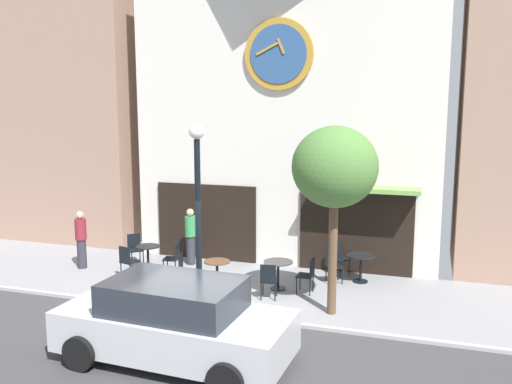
# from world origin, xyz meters

# --- Properties ---
(ground_plane) EXTENTS (27.34, 10.25, 0.13)m
(ground_plane) POSITION_xyz_m (0.00, -0.84, -0.02)
(ground_plane) COLOR gray
(clock_building) EXTENTS (9.01, 4.29, 11.27)m
(clock_building) POSITION_xyz_m (0.91, 5.72, 5.85)
(clock_building) COLOR silver
(clock_building) RESTS_ON ground_plane
(neighbor_building_left) EXTENTS (6.20, 3.80, 12.68)m
(neighbor_building_left) POSITION_xyz_m (-7.41, 6.17, 6.34)
(neighbor_building_left) COLOR #9E7A66
(neighbor_building_left) RESTS_ON ground_plane
(street_lamp) EXTENTS (0.36, 0.36, 4.27)m
(street_lamp) POSITION_xyz_m (-0.01, 0.60, 2.17)
(street_lamp) COLOR black
(street_lamp) RESTS_ON ground_plane
(street_tree) EXTENTS (1.89, 1.70, 4.25)m
(street_tree) POSITION_xyz_m (3.07, 0.99, 3.31)
(street_tree) COLOR brown
(street_tree) RESTS_ON ground_plane
(cafe_table_rightmost) EXTENTS (0.67, 0.67, 0.73)m
(cafe_table_rightmost) POSITION_xyz_m (-2.45, 2.58, 0.50)
(cafe_table_rightmost) COLOR black
(cafe_table_rightmost) RESTS_ON ground_plane
(cafe_table_center_right) EXTENTS (0.67, 0.67, 0.74)m
(cafe_table_center_right) POSITION_xyz_m (-0.01, 1.73, 0.51)
(cafe_table_center_right) COLOR black
(cafe_table_center_right) RESTS_ON ground_plane
(cafe_table_near_curb) EXTENTS (0.75, 0.75, 0.73)m
(cafe_table_near_curb) POSITION_xyz_m (1.47, 2.21, 0.54)
(cafe_table_near_curb) COLOR black
(cafe_table_near_curb) RESTS_ON ground_plane
(cafe_table_center) EXTENTS (0.75, 0.75, 0.75)m
(cafe_table_center) POSITION_xyz_m (3.42, 3.43, 0.54)
(cafe_table_center) COLOR black
(cafe_table_center) RESTS_ON ground_plane
(cafe_chair_corner) EXTENTS (0.49, 0.49, 0.90)m
(cafe_chair_corner) POSITION_xyz_m (-2.66, 1.81, 0.53)
(cafe_chair_corner) COLOR black
(cafe_chair_corner) RESTS_ON ground_plane
(cafe_chair_by_entrance) EXTENTS (0.41, 0.41, 0.90)m
(cafe_chair_by_entrance) POSITION_xyz_m (2.28, 2.13, 0.53)
(cafe_chair_by_entrance) COLOR black
(cafe_chair_by_entrance) RESTS_ON ground_plane
(cafe_chair_facing_wall) EXTENTS (0.57, 0.57, 0.90)m
(cafe_chair_facing_wall) POSITION_xyz_m (-3.15, 3.05, 0.53)
(cafe_chair_facing_wall) COLOR black
(cafe_chair_facing_wall) RESTS_ON ground_plane
(cafe_chair_near_tree) EXTENTS (0.46, 0.46, 0.90)m
(cafe_chair_near_tree) POSITION_xyz_m (1.45, 1.41, 0.53)
(cafe_chair_near_tree) COLOR black
(cafe_chair_near_tree) RESTS_ON ground_plane
(cafe_chair_right_end) EXTENTS (0.48, 0.48, 0.90)m
(cafe_chair_right_end) POSITION_xyz_m (-0.84, 1.55, 0.53)
(cafe_chair_right_end) COLOR black
(cafe_chair_right_end) RESTS_ON ground_plane
(cafe_chair_facing_street) EXTENTS (0.56, 0.56, 0.90)m
(cafe_chair_facing_street) POSITION_xyz_m (2.75, 3.91, 0.53)
(cafe_chair_facing_street) COLOR black
(cafe_chair_facing_street) RESTS_ON ground_plane
(cafe_chair_near_lamp) EXTENTS (0.54, 0.54, 0.90)m
(cafe_chair_near_lamp) POSITION_xyz_m (2.68, 3.13, 0.53)
(cafe_chair_near_lamp) COLOR black
(cafe_chair_near_lamp) RESTS_ON ground_plane
(cafe_chair_outer) EXTENTS (0.46, 0.46, 0.90)m
(cafe_chair_outer) POSITION_xyz_m (-1.60, 2.48, 0.53)
(cafe_chair_outer) COLOR black
(cafe_chair_outer) RESTS_ON ground_plane
(pedestrian_maroon) EXTENTS (0.40, 0.40, 1.67)m
(pedestrian_maroon) POSITION_xyz_m (-4.41, 2.24, 0.86)
(pedestrian_maroon) COLOR #2D2D38
(pedestrian_maroon) RESTS_ON ground_plane
(pedestrian_green) EXTENTS (0.41, 0.41, 1.67)m
(pedestrian_green) POSITION_xyz_m (-1.57, 3.55, 0.86)
(pedestrian_green) COLOR #2D2D38
(pedestrian_green) RESTS_ON ground_plane
(parked_car_silver) EXTENTS (4.39, 2.20, 1.55)m
(parked_car_silver) POSITION_xyz_m (0.71, -2.19, 0.76)
(parked_car_silver) COLOR #B7BABF
(parked_car_silver) RESTS_ON ground_plane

